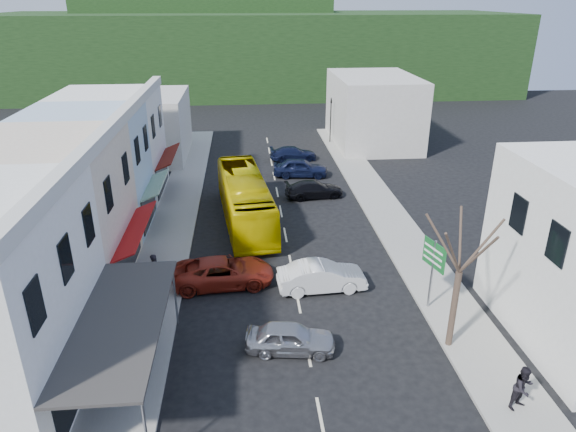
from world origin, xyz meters
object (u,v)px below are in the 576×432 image
(street_tree, at_px, (459,272))
(traffic_signal, at_px, (331,121))
(bus, at_px, (245,200))
(pedestrian_right, at_px, (523,389))
(direction_sign, at_px, (432,276))
(car_white, at_px, (322,278))
(car_silver, at_px, (290,337))
(car_red, at_px, (223,273))
(pedestrian_left, at_px, (156,272))

(street_tree, xyz_separation_m, traffic_signal, (0.30, 34.59, -1.43))
(bus, height_order, pedestrian_right, bus)
(pedestrian_right, xyz_separation_m, direction_sign, (-1.13, 6.99, 0.89))
(car_white, distance_m, traffic_signal, 29.78)
(car_white, height_order, traffic_signal, traffic_signal)
(car_silver, relative_size, car_red, 0.96)
(pedestrian_right, distance_m, traffic_signal, 38.58)
(car_red, distance_m, direction_sign, 10.82)
(car_silver, bearing_deg, car_red, 34.83)
(pedestrian_right, height_order, traffic_signal, traffic_signal)
(car_silver, height_order, car_white, same)
(direction_sign, bearing_deg, car_white, 139.99)
(car_white, xyz_separation_m, traffic_signal, (5.24, 29.27, 1.68))
(car_white, bearing_deg, traffic_signal, -14.00)
(pedestrian_left, relative_size, traffic_signal, 0.36)
(bus, xyz_separation_m, street_tree, (8.88, -14.70, 2.26))
(pedestrian_left, bearing_deg, car_silver, -118.23)
(direction_sign, xyz_separation_m, street_tree, (-0.10, -3.03, 1.92))
(bus, distance_m, direction_sign, 14.73)
(car_red, height_order, pedestrian_left, pedestrian_left)
(car_silver, bearing_deg, direction_sign, -61.83)
(car_silver, distance_m, traffic_signal, 35.08)
(bus, distance_m, pedestrian_left, 9.77)
(car_red, height_order, pedestrian_right, pedestrian_right)
(pedestrian_right, xyz_separation_m, traffic_signal, (-0.93, 38.54, 1.38))
(bus, distance_m, traffic_signal, 21.92)
(car_white, bearing_deg, car_silver, 153.16)
(pedestrian_left, height_order, direction_sign, direction_sign)
(bus, bearing_deg, car_white, -73.71)
(pedestrian_left, distance_m, street_tree, 15.29)
(car_white, bearing_deg, car_red, 75.44)
(pedestrian_left, relative_size, direction_sign, 0.45)
(bus, distance_m, pedestrian_right, 21.23)
(street_tree, bearing_deg, car_white, 132.88)
(car_silver, xyz_separation_m, street_tree, (7.06, -0.33, 3.11))
(bus, distance_m, car_silver, 14.51)
(direction_sign, height_order, street_tree, street_tree)
(bus, xyz_separation_m, pedestrian_left, (-4.81, -8.49, -0.55))
(pedestrian_left, bearing_deg, car_red, -75.19)
(car_red, height_order, direction_sign, direction_sign)
(car_white, relative_size, car_red, 0.96)
(bus, xyz_separation_m, car_white, (3.94, -9.38, -0.85))
(direction_sign, bearing_deg, traffic_signal, 74.07)
(bus, bearing_deg, pedestrian_left, -126.01)
(street_tree, relative_size, traffic_signal, 1.60)
(car_white, bearing_deg, direction_sign, -118.29)
(car_white, xyz_separation_m, pedestrian_left, (-8.75, 0.89, 0.30))
(car_silver, relative_size, traffic_signal, 0.92)
(pedestrian_right, distance_m, street_tree, 5.01)
(traffic_signal, bearing_deg, car_silver, 67.80)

